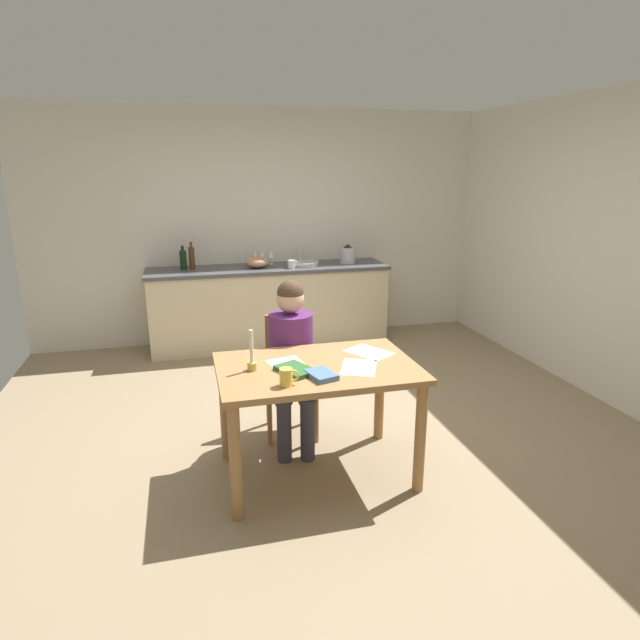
% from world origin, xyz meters
% --- Properties ---
extents(ground_plane, '(5.20, 5.20, 0.04)m').
position_xyz_m(ground_plane, '(0.00, 0.00, -0.02)').
color(ground_plane, '#937F60').
extents(wall_back, '(5.20, 0.12, 2.60)m').
position_xyz_m(wall_back, '(0.00, 2.60, 1.30)').
color(wall_back, silver).
rests_on(wall_back, ground).
extents(wall_right, '(0.12, 5.20, 2.60)m').
position_xyz_m(wall_right, '(2.60, 0.00, 1.30)').
color(wall_right, silver).
rests_on(wall_right, ground).
extents(kitchen_counter, '(2.65, 0.64, 0.90)m').
position_xyz_m(kitchen_counter, '(0.00, 2.24, 0.45)').
color(kitchen_counter, beige).
rests_on(kitchen_counter, ground).
extents(dining_table, '(1.25, 0.82, 0.76)m').
position_xyz_m(dining_table, '(-0.14, -0.51, 0.64)').
color(dining_table, '#9E7042').
rests_on(dining_table, ground).
extents(chair_at_table, '(0.45, 0.45, 0.89)m').
position_xyz_m(chair_at_table, '(-0.19, 0.14, 0.50)').
color(chair_at_table, '#9E7042').
rests_on(chair_at_table, ground).
extents(person_seated, '(0.37, 0.62, 1.19)m').
position_xyz_m(person_seated, '(-0.20, -0.01, 0.68)').
color(person_seated, '#592666').
rests_on(person_seated, ground).
extents(coffee_mug, '(0.12, 0.08, 0.10)m').
position_xyz_m(coffee_mug, '(-0.39, -0.78, 0.81)').
color(coffee_mug, '#F2CC4C').
rests_on(coffee_mug, dining_table).
extents(candlestick, '(0.06, 0.06, 0.26)m').
position_xyz_m(candlestick, '(-0.55, -0.49, 0.83)').
color(candlestick, gold).
rests_on(candlestick, dining_table).
extents(book_magazine, '(0.19, 0.23, 0.03)m').
position_xyz_m(book_magazine, '(-0.17, -0.71, 0.78)').
color(book_magazine, '#496DA3').
rests_on(book_magazine, dining_table).
extents(book_cookery, '(0.26, 0.29, 0.03)m').
position_xyz_m(book_cookery, '(-0.30, -0.59, 0.78)').
color(book_cookery, '#2B5D29').
rests_on(book_cookery, dining_table).
extents(paper_letter, '(0.31, 0.36, 0.00)m').
position_xyz_m(paper_letter, '(0.10, -0.61, 0.76)').
color(paper_letter, white).
rests_on(paper_letter, dining_table).
extents(paper_bill, '(0.33, 0.36, 0.00)m').
position_xyz_m(paper_bill, '(0.26, -0.36, 0.76)').
color(paper_bill, white).
rests_on(paper_bill, dining_table).
extents(paper_envelope, '(0.27, 0.33, 0.00)m').
position_xyz_m(paper_envelope, '(-0.32, -0.47, 0.76)').
color(paper_envelope, white).
rests_on(paper_envelope, dining_table).
extents(sink_unit, '(0.36, 0.36, 0.24)m').
position_xyz_m(sink_unit, '(0.39, 2.24, 0.92)').
color(sink_unit, '#B2B7BC').
rests_on(sink_unit, kitchen_counter).
extents(bottle_oil, '(0.07, 0.07, 0.26)m').
position_xyz_m(bottle_oil, '(-0.91, 2.31, 1.01)').
color(bottle_oil, black).
rests_on(bottle_oil, kitchen_counter).
extents(bottle_vinegar, '(0.06, 0.06, 0.29)m').
position_xyz_m(bottle_vinegar, '(-0.82, 2.32, 1.02)').
color(bottle_vinegar, '#593319').
rests_on(bottle_vinegar, kitchen_counter).
extents(mixing_bowl, '(0.27, 0.27, 0.12)m').
position_xyz_m(mixing_bowl, '(-0.13, 2.22, 0.96)').
color(mixing_bowl, tan).
rests_on(mixing_bowl, kitchen_counter).
extents(stovetop_kettle, '(0.18, 0.18, 0.22)m').
position_xyz_m(stovetop_kettle, '(0.91, 2.24, 1.00)').
color(stovetop_kettle, '#B7BABF').
rests_on(stovetop_kettle, kitchen_counter).
extents(wine_glass_near_sink, '(0.07, 0.07, 0.15)m').
position_xyz_m(wine_glass_near_sink, '(0.05, 2.39, 1.01)').
color(wine_glass_near_sink, silver).
rests_on(wine_glass_near_sink, kitchen_counter).
extents(wine_glass_by_kettle, '(0.07, 0.07, 0.15)m').
position_xyz_m(wine_glass_by_kettle, '(-0.05, 2.39, 1.01)').
color(wine_glass_by_kettle, silver).
rests_on(wine_glass_by_kettle, kitchen_counter).
extents(wine_glass_back_left, '(0.07, 0.07, 0.15)m').
position_xyz_m(wine_glass_back_left, '(-0.13, 2.39, 1.01)').
color(wine_glass_back_left, silver).
rests_on(wine_glass_back_left, kitchen_counter).
extents(teacup_on_counter, '(0.12, 0.08, 0.09)m').
position_xyz_m(teacup_on_counter, '(0.23, 2.09, 0.94)').
color(teacup_on_counter, white).
rests_on(teacup_on_counter, kitchen_counter).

